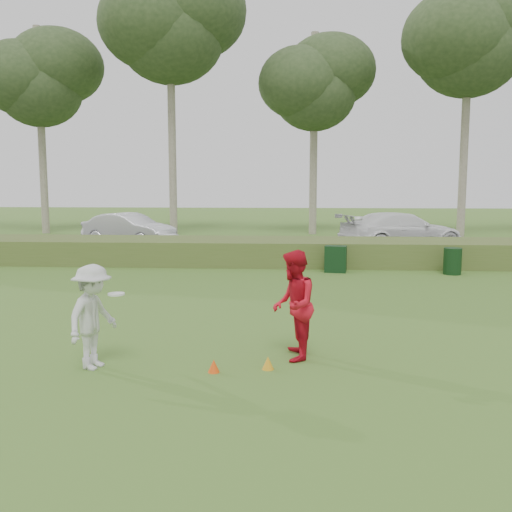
# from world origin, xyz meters

# --- Properties ---
(ground) EXTENTS (120.00, 120.00, 0.00)m
(ground) POSITION_xyz_m (0.00, 0.00, 0.00)
(ground) COLOR #3A6521
(ground) RESTS_ON ground
(reed_strip) EXTENTS (80.00, 3.00, 0.90)m
(reed_strip) POSITION_xyz_m (0.00, 12.00, 0.45)
(reed_strip) COLOR #455C24
(reed_strip) RESTS_ON ground
(park_road) EXTENTS (80.00, 6.00, 0.06)m
(park_road) POSITION_xyz_m (0.00, 17.00, 0.03)
(park_road) COLOR #2D2D2D
(park_road) RESTS_ON ground
(tree_2) EXTENTS (6.50, 6.50, 12.00)m
(tree_2) POSITION_xyz_m (-14.00, 24.00, 8.97)
(tree_2) COLOR gray
(tree_2) RESTS_ON ground
(tree_3) EXTENTS (7.80, 7.80, 15.50)m
(tree_3) POSITION_xyz_m (-6.00, 23.00, 11.60)
(tree_3) COLOR gray
(tree_3) RESTS_ON ground
(tree_4) EXTENTS (6.24, 6.24, 11.50)m
(tree_4) POSITION_xyz_m (2.00, 24.50, 8.59)
(tree_4) COLOR gray
(tree_4) RESTS_ON ground
(tree_5) EXTENTS (7.28, 7.28, 14.00)m
(tree_5) POSITION_xyz_m (10.00, 22.50, 10.47)
(tree_5) COLOR gray
(tree_5) RESTS_ON ground
(player_white) EXTENTS (1.00, 1.24, 1.71)m
(player_white) POSITION_xyz_m (-2.36, -0.44, 0.86)
(player_white) COLOR silver
(player_white) RESTS_ON ground
(player_red) EXTENTS (0.72, 0.92, 1.89)m
(player_red) POSITION_xyz_m (0.89, 0.26, 0.94)
(player_red) COLOR red
(player_red) RESTS_ON ground
(cone_orange) EXTENTS (0.19, 0.19, 0.21)m
(cone_orange) POSITION_xyz_m (-0.38, -0.54, 0.10)
(cone_orange) COLOR #EF490C
(cone_orange) RESTS_ON ground
(cone_yellow) EXTENTS (0.20, 0.20, 0.22)m
(cone_yellow) POSITION_xyz_m (0.48, -0.33, 0.11)
(cone_yellow) COLOR orange
(cone_yellow) RESTS_ON ground
(utility_cabinet) EXTENTS (0.78, 0.56, 0.90)m
(utility_cabinet) POSITION_xyz_m (2.31, 9.96, 0.45)
(utility_cabinet) COLOR black
(utility_cabinet) RESTS_ON ground
(trash_bin) EXTENTS (0.76, 0.76, 0.88)m
(trash_bin) POSITION_xyz_m (6.14, 9.78, 0.44)
(trash_bin) COLOR black
(trash_bin) RESTS_ON ground
(car_mid) EXTENTS (4.89, 3.39, 1.53)m
(car_mid) POSITION_xyz_m (-6.89, 17.14, 0.82)
(car_mid) COLOR silver
(car_mid) RESTS_ON park_road
(car_right) EXTENTS (6.12, 4.16, 1.65)m
(car_right) POSITION_xyz_m (5.69, 16.46, 0.88)
(car_right) COLOR white
(car_right) RESTS_ON park_road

